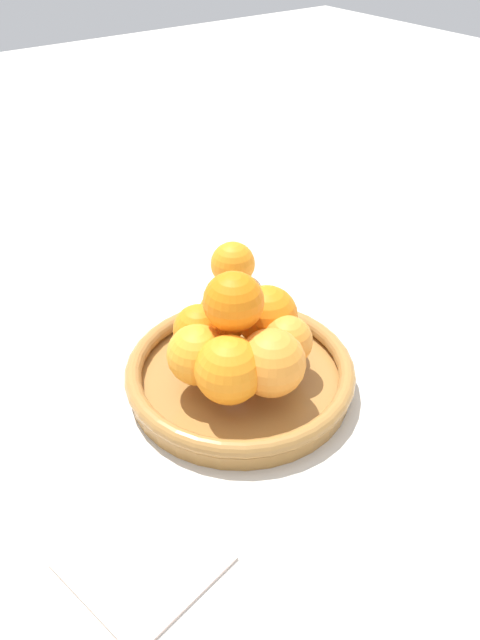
# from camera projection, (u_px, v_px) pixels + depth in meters

# --- Properties ---
(ground_plane) EXTENTS (4.00, 4.00, 0.00)m
(ground_plane) POSITION_uv_depth(u_px,v_px,m) (240.00, 386.00, 0.82)
(ground_plane) COLOR beige
(fruit_bowl) EXTENTS (0.29, 0.29, 0.04)m
(fruit_bowl) POSITION_uv_depth(u_px,v_px,m) (240.00, 374.00, 0.80)
(fruit_bowl) COLOR #A57238
(fruit_bowl) RESTS_ON ground_plane
(orange_pile) EXTENTS (0.19, 0.20, 0.13)m
(orange_pile) POSITION_uv_depth(u_px,v_px,m) (240.00, 335.00, 0.76)
(orange_pile) COLOR orange
(orange_pile) RESTS_ON fruit_bowl
(stray_orange) EXTENTS (0.07, 0.07, 0.07)m
(stray_orange) POSITION_uv_depth(u_px,v_px,m) (233.00, 264.00, 1.00)
(stray_orange) COLOR orange
(stray_orange) RESTS_ON ground_plane
(napkin_folded) EXTENTS (0.15, 0.15, 0.01)m
(napkin_folded) POSITION_uv_depth(u_px,v_px,m) (144.00, 561.00, 0.61)
(napkin_folded) COLOR beige
(napkin_folded) RESTS_ON ground_plane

